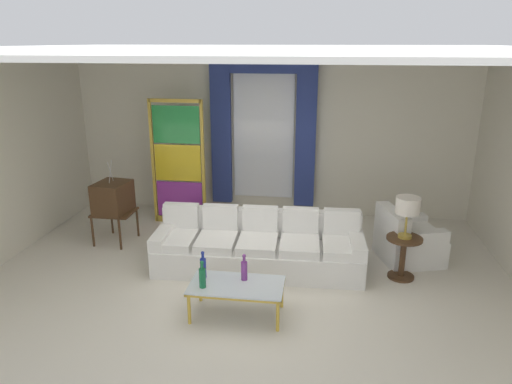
{
  "coord_description": "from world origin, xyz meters",
  "views": [
    {
      "loc": [
        0.95,
        -5.48,
        3.11
      ],
      "look_at": [
        0.04,
        0.9,
        1.05
      ],
      "focal_mm": 33.13,
      "sensor_mm": 36.0,
      "label": 1
    }
  ],
  "objects_px": {
    "coffee_table": "(237,287)",
    "bottle_blue_decanter": "(202,277)",
    "peacock_figurine": "(192,219)",
    "round_side_table": "(403,254)",
    "vintage_tv": "(113,199)",
    "armchair_white": "(406,242)",
    "couch_white_long": "(259,247)",
    "bottle_amber_squat": "(244,269)",
    "stained_glass_divider": "(178,165)",
    "table_lamp_brass": "(408,207)",
    "bottle_crystal_tall": "(203,267)"
  },
  "relations": [
    {
      "from": "couch_white_long",
      "to": "round_side_table",
      "type": "relative_size",
      "value": 4.95
    },
    {
      "from": "couch_white_long",
      "to": "coffee_table",
      "type": "distance_m",
      "value": 1.3
    },
    {
      "from": "bottle_amber_squat",
      "to": "peacock_figurine",
      "type": "distance_m",
      "value": 2.7
    },
    {
      "from": "vintage_tv",
      "to": "bottle_crystal_tall",
      "type": "bearing_deg",
      "value": -42.64
    },
    {
      "from": "armchair_white",
      "to": "table_lamp_brass",
      "type": "relative_size",
      "value": 1.78
    },
    {
      "from": "coffee_table",
      "to": "bottle_blue_decanter",
      "type": "height_order",
      "value": "bottle_blue_decanter"
    },
    {
      "from": "couch_white_long",
      "to": "round_side_table",
      "type": "distance_m",
      "value": 1.99
    },
    {
      "from": "stained_glass_divider",
      "to": "coffee_table",
      "type": "bearing_deg",
      "value": -61.42
    },
    {
      "from": "couch_white_long",
      "to": "bottle_blue_decanter",
      "type": "height_order",
      "value": "couch_white_long"
    },
    {
      "from": "vintage_tv",
      "to": "peacock_figurine",
      "type": "bearing_deg",
      "value": 28.02
    },
    {
      "from": "bottle_crystal_tall",
      "to": "vintage_tv",
      "type": "distance_m",
      "value": 2.61
    },
    {
      "from": "bottle_amber_squat",
      "to": "vintage_tv",
      "type": "relative_size",
      "value": 0.25
    },
    {
      "from": "couch_white_long",
      "to": "peacock_figurine",
      "type": "xyz_separation_m",
      "value": [
        -1.32,
        1.17,
        -0.09
      ]
    },
    {
      "from": "bottle_crystal_tall",
      "to": "table_lamp_brass",
      "type": "bearing_deg",
      "value": 24.6
    },
    {
      "from": "stained_glass_divider",
      "to": "peacock_figurine",
      "type": "distance_m",
      "value": 0.97
    },
    {
      "from": "bottle_amber_squat",
      "to": "bottle_crystal_tall",
      "type": "bearing_deg",
      "value": -178.2
    },
    {
      "from": "bottle_amber_squat",
      "to": "vintage_tv",
      "type": "distance_m",
      "value": 2.98
    },
    {
      "from": "couch_white_long",
      "to": "vintage_tv",
      "type": "height_order",
      "value": "vintage_tv"
    },
    {
      "from": "couch_white_long",
      "to": "stained_glass_divider",
      "type": "distance_m",
      "value": 2.37
    },
    {
      "from": "round_side_table",
      "to": "couch_white_long",
      "type": "bearing_deg",
      "value": 178.77
    },
    {
      "from": "bottle_blue_decanter",
      "to": "stained_glass_divider",
      "type": "relative_size",
      "value": 0.15
    },
    {
      "from": "coffee_table",
      "to": "bottle_crystal_tall",
      "type": "xyz_separation_m",
      "value": [
        -0.42,
        0.11,
        0.18
      ]
    },
    {
      "from": "bottle_crystal_tall",
      "to": "stained_glass_divider",
      "type": "height_order",
      "value": "stained_glass_divider"
    },
    {
      "from": "peacock_figurine",
      "to": "round_side_table",
      "type": "relative_size",
      "value": 1.01
    },
    {
      "from": "coffee_table",
      "to": "peacock_figurine",
      "type": "relative_size",
      "value": 1.83
    },
    {
      "from": "peacock_figurine",
      "to": "round_side_table",
      "type": "xyz_separation_m",
      "value": [
        3.3,
        -1.21,
        0.14
      ]
    },
    {
      "from": "coffee_table",
      "to": "peacock_figurine",
      "type": "distance_m",
      "value": 2.76
    },
    {
      "from": "armchair_white",
      "to": "bottle_crystal_tall",
      "type": "bearing_deg",
      "value": -146.76
    },
    {
      "from": "vintage_tv",
      "to": "stained_glass_divider",
      "type": "relative_size",
      "value": 0.61
    },
    {
      "from": "vintage_tv",
      "to": "stained_glass_divider",
      "type": "bearing_deg",
      "value": 50.72
    },
    {
      "from": "peacock_figurine",
      "to": "round_side_table",
      "type": "bearing_deg",
      "value": -20.16
    },
    {
      "from": "stained_glass_divider",
      "to": "table_lamp_brass",
      "type": "height_order",
      "value": "stained_glass_divider"
    },
    {
      "from": "couch_white_long",
      "to": "coffee_table",
      "type": "xyz_separation_m",
      "value": [
        -0.09,
        -1.29,
        0.06
      ]
    },
    {
      "from": "vintage_tv",
      "to": "table_lamp_brass",
      "type": "distance_m",
      "value": 4.47
    },
    {
      "from": "round_side_table",
      "to": "armchair_white",
      "type": "bearing_deg",
      "value": 76.55
    },
    {
      "from": "round_side_table",
      "to": "vintage_tv",
      "type": "bearing_deg",
      "value": 171.97
    },
    {
      "from": "stained_glass_divider",
      "to": "table_lamp_brass",
      "type": "distance_m",
      "value": 3.95
    },
    {
      "from": "bottle_blue_decanter",
      "to": "stained_glass_divider",
      "type": "xyz_separation_m",
      "value": [
        -1.17,
        2.96,
        0.51
      ]
    },
    {
      "from": "couch_white_long",
      "to": "bottle_amber_squat",
      "type": "height_order",
      "value": "couch_white_long"
    },
    {
      "from": "bottle_amber_squat",
      "to": "peacock_figurine",
      "type": "bearing_deg",
      "value": 119.08
    },
    {
      "from": "coffee_table",
      "to": "bottle_crystal_tall",
      "type": "distance_m",
      "value": 0.47
    },
    {
      "from": "stained_glass_divider",
      "to": "peacock_figurine",
      "type": "bearing_deg",
      "value": -50.07
    },
    {
      "from": "vintage_tv",
      "to": "coffee_table",
      "type": "bearing_deg",
      "value": -38.67
    },
    {
      "from": "bottle_blue_decanter",
      "to": "vintage_tv",
      "type": "xyz_separation_m",
      "value": [
        -1.97,
        2.0,
        0.18
      ]
    },
    {
      "from": "couch_white_long",
      "to": "coffee_table",
      "type": "bearing_deg",
      "value": -93.77
    },
    {
      "from": "bottle_blue_decanter",
      "to": "round_side_table",
      "type": "bearing_deg",
      "value": 29.32
    },
    {
      "from": "vintage_tv",
      "to": "couch_white_long",
      "type": "bearing_deg",
      "value": -13.44
    },
    {
      "from": "vintage_tv",
      "to": "armchair_white",
      "type": "relative_size",
      "value": 1.32
    },
    {
      "from": "bottle_crystal_tall",
      "to": "couch_white_long",
      "type": "bearing_deg",
      "value": 66.74
    },
    {
      "from": "bottle_blue_decanter",
      "to": "couch_white_long",
      "type": "bearing_deg",
      "value": 72.0
    }
  ]
}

